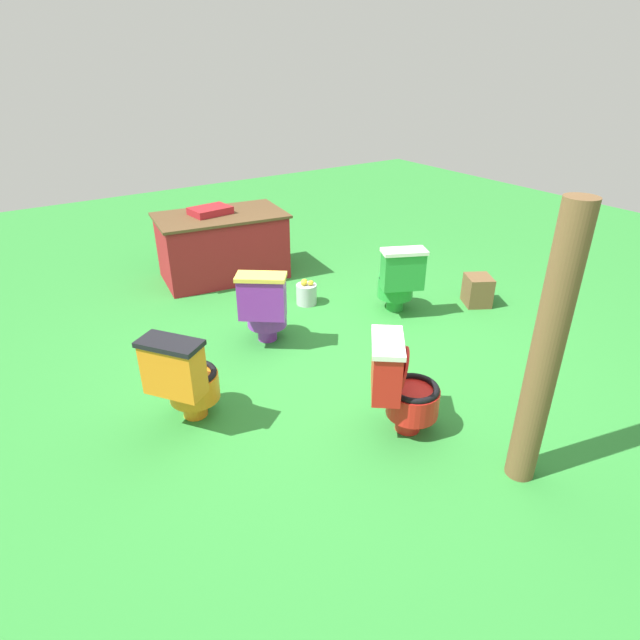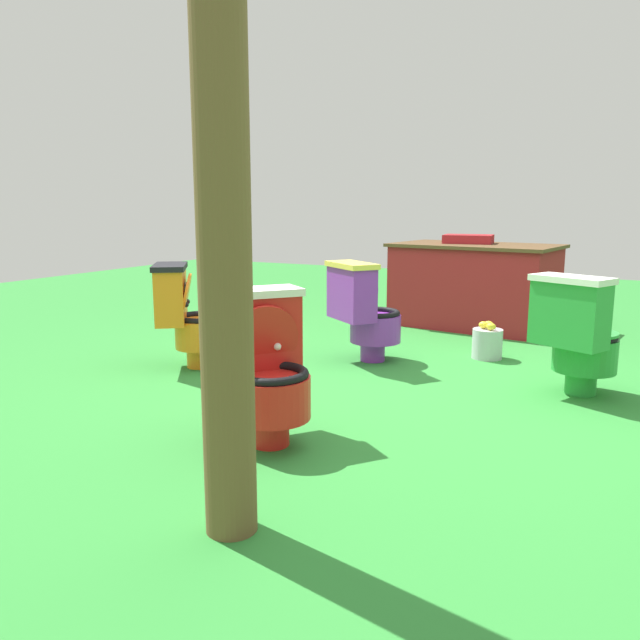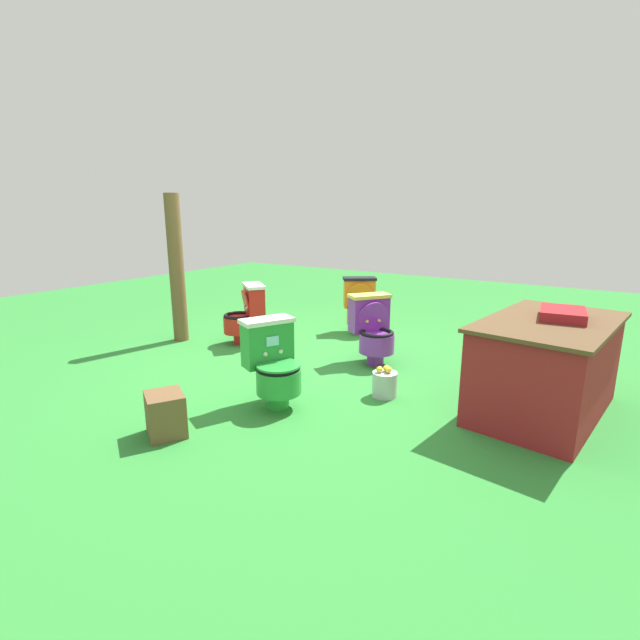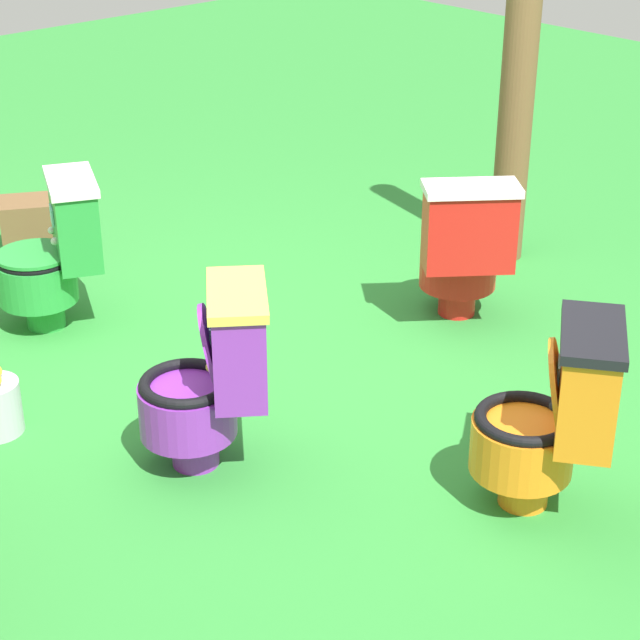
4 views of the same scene
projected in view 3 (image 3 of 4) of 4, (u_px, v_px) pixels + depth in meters
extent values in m
plane|color=#2D8433|center=(311.00, 364.00, 4.89)|extent=(14.00, 14.00, 0.00)
cylinder|color=purple|center=(375.00, 358.00, 4.88)|extent=(0.25, 0.25, 0.14)
cylinder|color=purple|center=(377.00, 343.00, 4.82)|extent=(0.52, 0.52, 0.20)
torus|color=black|center=(377.00, 333.00, 4.79)|extent=(0.50, 0.50, 0.04)
cylinder|color=#EACC4C|center=(377.00, 338.00, 4.80)|extent=(0.34, 0.34, 0.01)
cube|color=purple|center=(369.00, 314.00, 4.94)|extent=(0.44, 0.40, 0.37)
cube|color=#EACC4C|center=(369.00, 296.00, 4.89)|extent=(0.47, 0.43, 0.04)
cube|color=#8CE0E5|center=(373.00, 312.00, 4.83)|extent=(0.09, 0.07, 0.08)
cylinder|color=purple|center=(373.00, 318.00, 4.85)|extent=(0.33, 0.28, 0.35)
sphere|color=#EACC4C|center=(379.00, 321.00, 4.88)|extent=(0.04, 0.04, 0.04)
sphere|color=#EACC4C|center=(367.00, 322.00, 4.83)|extent=(0.04, 0.04, 0.04)
cylinder|color=red|center=(241.00, 338.00, 5.64)|extent=(0.25, 0.25, 0.14)
cylinder|color=red|center=(239.00, 324.00, 5.59)|extent=(0.52, 0.52, 0.20)
torus|color=black|center=(238.00, 316.00, 5.57)|extent=(0.50, 0.50, 0.04)
cylinder|color=white|center=(239.00, 320.00, 5.58)|extent=(0.34, 0.34, 0.01)
cube|color=red|center=(254.00, 302.00, 5.59)|extent=(0.40, 0.44, 0.37)
cube|color=white|center=(254.00, 286.00, 5.54)|extent=(0.44, 0.47, 0.04)
cube|color=#8CE0E5|center=(246.00, 299.00, 5.55)|extent=(0.07, 0.09, 0.08)
cylinder|color=red|center=(246.00, 304.00, 5.56)|extent=(0.29, 0.33, 0.35)
sphere|color=white|center=(247.00, 308.00, 5.51)|extent=(0.04, 0.04, 0.04)
sphere|color=white|center=(245.00, 306.00, 5.64)|extent=(0.04, 0.04, 0.04)
cylinder|color=green|center=(278.00, 399.00, 3.81)|extent=(0.24, 0.24, 0.14)
cylinder|color=green|center=(279.00, 381.00, 3.75)|extent=(0.49, 0.49, 0.20)
torus|color=black|center=(279.00, 368.00, 3.73)|extent=(0.47, 0.47, 0.04)
cylinder|color=white|center=(279.00, 374.00, 3.74)|extent=(0.32, 0.32, 0.01)
cube|color=green|center=(267.00, 344.00, 3.86)|extent=(0.45, 0.35, 0.37)
cube|color=white|center=(267.00, 321.00, 3.81)|extent=(0.48, 0.38, 0.04)
cube|color=#8CE0E5|center=(273.00, 341.00, 3.76)|extent=(0.10, 0.05, 0.08)
cylinder|color=green|center=(278.00, 365.00, 3.72)|extent=(0.48, 0.48, 0.02)
sphere|color=white|center=(281.00, 351.00, 3.82)|extent=(0.04, 0.04, 0.04)
sphere|color=white|center=(265.00, 354.00, 3.75)|extent=(0.04, 0.04, 0.04)
cylinder|color=orange|center=(360.00, 328.00, 6.08)|extent=(0.25, 0.25, 0.14)
cylinder|color=orange|center=(361.00, 316.00, 6.02)|extent=(0.52, 0.52, 0.20)
torus|color=black|center=(361.00, 308.00, 6.00)|extent=(0.49, 0.49, 0.04)
cylinder|color=black|center=(361.00, 312.00, 6.01)|extent=(0.33, 0.33, 0.01)
cube|color=orange|center=(359.00, 294.00, 6.16)|extent=(0.39, 0.44, 0.37)
cube|color=black|center=(360.00, 279.00, 6.11)|extent=(0.43, 0.48, 0.04)
cube|color=#8CE0E5|center=(360.00, 291.00, 6.05)|extent=(0.07, 0.09, 0.08)
cylinder|color=orange|center=(360.00, 296.00, 6.06)|extent=(0.28, 0.34, 0.35)
sphere|color=black|center=(365.00, 299.00, 6.07)|extent=(0.04, 0.04, 0.04)
sphere|color=black|center=(355.00, 299.00, 6.06)|extent=(0.04, 0.04, 0.04)
cube|color=maroon|center=(545.00, 369.00, 3.66)|extent=(1.50, 0.99, 0.74)
cube|color=brown|center=(551.00, 322.00, 3.57)|extent=(1.57, 1.06, 0.03)
cube|color=maroon|center=(563.00, 314.00, 3.59)|extent=(0.47, 0.37, 0.08)
cylinder|color=brown|center=(177.00, 269.00, 5.59)|extent=(0.18, 0.18, 1.79)
cube|color=brown|center=(166.00, 414.00, 3.33)|extent=(0.37, 0.38, 0.32)
cylinder|color=#B7B7BF|center=(385.00, 384.00, 4.03)|extent=(0.22, 0.22, 0.22)
ellipsoid|color=yellow|center=(386.00, 368.00, 4.03)|extent=(0.07, 0.05, 0.05)
ellipsoid|color=yellow|center=(389.00, 370.00, 3.99)|extent=(0.07, 0.05, 0.05)
ellipsoid|color=yellow|center=(379.00, 369.00, 4.00)|extent=(0.07, 0.05, 0.05)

